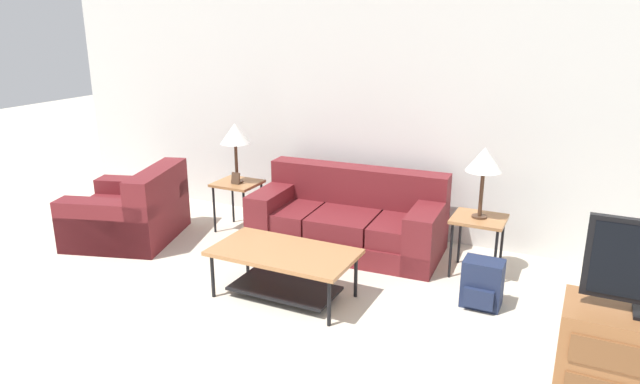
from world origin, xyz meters
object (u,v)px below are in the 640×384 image
couch (349,221)px  side_table_left (237,188)px  coffee_table (284,263)px  table_lamp_left (235,135)px  table_lamp_right (484,161)px  armchair (131,214)px  backpack (482,284)px  side_table_right (479,224)px

couch → side_table_left: bearing=-177.1°
coffee_table → table_lamp_left: 1.92m
table_lamp_right → side_table_left: bearing=-180.0°
armchair → table_lamp_left: size_ratio=2.02×
side_table_left → table_lamp_right: (2.69, 0.00, 0.61)m
side_table_left → table_lamp_right: bearing=0.0°
couch → backpack: size_ratio=4.85×
coffee_table → side_table_right: bearing=40.6°
couch → table_lamp_left: (-1.34, -0.07, 0.82)m
backpack → coffee_table: bearing=-159.6°
armchair → table_lamp_right: size_ratio=2.02×
side_table_right → table_lamp_right: size_ratio=0.86×
armchair → coffee_table: 2.25m
couch → table_lamp_left: bearing=-177.1°
side_table_left → backpack: side_table_left is taller
coffee_table → table_lamp_right: (1.41, 1.21, 0.79)m
couch → table_lamp_left: table_lamp_left is taller
couch → side_table_left: (-1.34, -0.07, 0.21)m
armchair → side_table_left: armchair is taller
armchair → table_lamp_left: (0.92, 0.74, 0.83)m
side_table_left → side_table_right: size_ratio=1.00×
couch → table_lamp_right: (1.35, -0.07, 0.82)m
couch → coffee_table: size_ratio=1.62×
table_lamp_right → backpack: 1.11m
coffee_table → side_table_left: bearing=136.7°
couch → armchair: (-2.26, -0.80, -0.02)m
armchair → coffee_table: bearing=-12.1°
side_table_left → backpack: 2.94m
armchair → side_table_right: (3.61, 0.74, 0.22)m
table_lamp_right → couch: bearing=177.1°
couch → backpack: bearing=-24.2°
table_lamp_right → backpack: size_ratio=1.61×
side_table_right → table_lamp_left: 2.75m
side_table_left → couch: bearing=2.9°
armchair → table_lamp_left: table_lamp_left is taller
armchair → coffee_table: (2.20, -0.47, 0.05)m
side_table_right → backpack: side_table_right is taller
coffee_table → side_table_right: (1.41, 1.21, 0.18)m
side_table_right → table_lamp_right: 0.61m
side_table_right → backpack: 0.71m
coffee_table → side_table_left: side_table_left is taller
side_table_right → backpack: bearing=-74.2°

